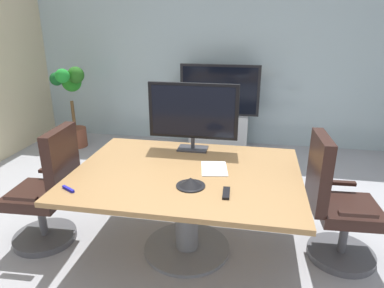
# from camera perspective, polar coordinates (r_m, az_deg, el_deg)

# --- Properties ---
(ground_plane) EXTENTS (7.07, 7.07, 0.00)m
(ground_plane) POSITION_cam_1_polar(r_m,az_deg,el_deg) (3.38, -1.20, -14.95)
(ground_plane) COLOR #99999E
(wall_back_glass_partition) EXTENTS (6.07, 0.10, 2.86)m
(wall_back_glass_partition) POSITION_cam_1_polar(r_m,az_deg,el_deg) (5.57, 4.72, 14.70)
(wall_back_glass_partition) COLOR #9EB2B7
(wall_back_glass_partition) RESTS_ON ground
(conference_table) EXTENTS (1.85, 1.38, 0.76)m
(conference_table) POSITION_cam_1_polar(r_m,az_deg,el_deg) (2.91, -0.91, -7.76)
(conference_table) COLOR olive
(conference_table) RESTS_ON ground
(office_chair_left) EXTENTS (0.61, 0.58, 1.09)m
(office_chair_left) POSITION_cam_1_polar(r_m,az_deg,el_deg) (3.33, -22.68, -8.05)
(office_chair_left) COLOR #4C4C51
(office_chair_left) RESTS_ON ground
(office_chair_right) EXTENTS (0.61, 0.58, 1.09)m
(office_chair_right) POSITION_cam_1_polar(r_m,az_deg,el_deg) (3.12, 22.71, -10.03)
(office_chair_right) COLOR #4C4C51
(office_chair_right) RESTS_ON ground
(tv_monitor) EXTENTS (0.84, 0.18, 0.64)m
(tv_monitor) POSITION_cam_1_polar(r_m,az_deg,el_deg) (3.20, 0.17, 5.18)
(tv_monitor) COLOR #333338
(tv_monitor) RESTS_ON conference_table
(wall_display_unit) EXTENTS (1.20, 0.36, 1.31)m
(wall_display_unit) POSITION_cam_1_polar(r_m,az_deg,el_deg) (5.39, 4.47, 3.85)
(wall_display_unit) COLOR #B7BABC
(wall_display_unit) RESTS_ON ground
(potted_plant) EXTENTS (0.54, 0.59, 1.27)m
(potted_plant) POSITION_cam_1_polar(r_m,az_deg,el_deg) (5.68, -19.28, 6.67)
(potted_plant) COLOR brown
(potted_plant) RESTS_ON ground
(conference_phone) EXTENTS (0.22, 0.22, 0.07)m
(conference_phone) POSITION_cam_1_polar(r_m,az_deg,el_deg) (2.58, -0.23, -6.40)
(conference_phone) COLOR black
(conference_phone) RESTS_ON conference_table
(remote_control) EXTENTS (0.06, 0.17, 0.02)m
(remote_control) POSITION_cam_1_polar(r_m,az_deg,el_deg) (2.49, 5.69, -8.08)
(remote_control) COLOR black
(remote_control) RESTS_ON conference_table
(whiteboard_marker) EXTENTS (0.12, 0.08, 0.02)m
(whiteboard_marker) POSITION_cam_1_polar(r_m,az_deg,el_deg) (2.69, -19.81, -7.02)
(whiteboard_marker) COLOR #1919A5
(whiteboard_marker) RESTS_ON conference_table
(paper_notepad) EXTENTS (0.26, 0.33, 0.01)m
(paper_notepad) POSITION_cam_1_polar(r_m,az_deg,el_deg) (2.88, 3.70, -4.08)
(paper_notepad) COLOR white
(paper_notepad) RESTS_ON conference_table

